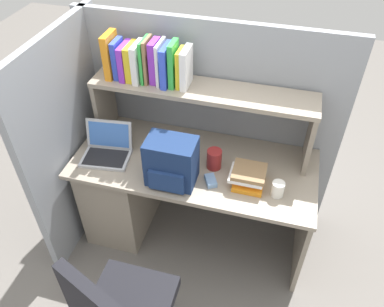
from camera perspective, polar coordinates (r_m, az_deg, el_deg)
ground_plane at (r=3.10m, az=0.25°, el=-11.30°), size 8.00×8.00×0.00m
desk at (r=2.89m, az=-7.23°, el=-4.69°), size 1.60×0.70×0.73m
cubicle_partition_rear at (r=2.82m, az=2.31°, el=4.41°), size 1.84×0.05×1.55m
cubicle_partition_left at (r=2.79m, az=-17.10°, el=1.87°), size 0.05×1.06×1.55m
overhead_hutch at (r=2.50m, az=1.53°, el=7.67°), size 1.44×0.28×0.45m
reference_books_on_shelf at (r=2.48m, az=-6.65°, el=13.21°), size 0.53×0.19×0.29m
laptop at (r=2.65m, az=-12.34°, el=0.64°), size 0.34×0.29×0.22m
backpack at (r=2.34m, az=-3.07°, el=-1.33°), size 0.30×0.23×0.31m
computer_mouse at (r=2.42m, az=2.77°, el=-3.99°), size 0.10×0.12×0.03m
paper_cup at (r=2.38m, az=12.48°, el=-5.12°), size 0.08×0.08×0.10m
snack_canister at (r=2.49m, az=3.27°, el=-0.81°), size 0.10×0.10×0.13m
desk_book_stack at (r=2.41m, az=8.27°, el=-3.37°), size 0.22×0.20×0.11m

